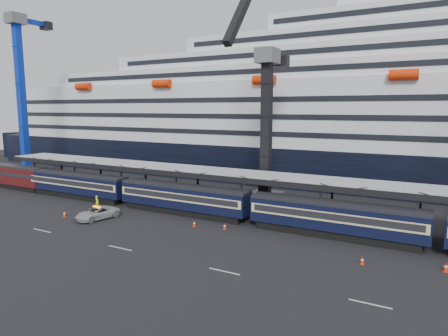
{
  "coord_description": "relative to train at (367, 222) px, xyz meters",
  "views": [
    {
      "loc": [
        1.8,
        -32.68,
        13.96
      ],
      "look_at": [
        -21.77,
        10.0,
        6.64
      ],
      "focal_mm": 32.0,
      "sensor_mm": 36.0,
      "label": 1
    }
  ],
  "objects": [
    {
      "name": "traffic_cone_d",
      "position": [
        0.78,
        -6.55,
        -1.82
      ],
      "size": [
        0.38,
        0.38,
        0.77
      ],
      "color": "red",
      "rests_on": "ground"
    },
    {
      "name": "crane_blue",
      "position": [
        -67.35,
        7.55,
        16.03
      ],
      "size": [
        4.5,
        19.91,
        52.01
      ],
      "color": "#505258",
      "rests_on": "ground"
    },
    {
      "name": "traffic_cone_c",
      "position": [
        -18.87,
        -4.18,
        -1.83
      ],
      "size": [
        0.38,
        0.38,
        0.76
      ],
      "color": "red",
      "rests_on": "ground"
    },
    {
      "name": "traffic_cone_e",
      "position": [
        7.41,
        -4.8,
        -1.77
      ],
      "size": [
        0.44,
        0.44,
        0.87
      ],
      "color": "red",
      "rests_on": "ground"
    },
    {
      "name": "traffic_cone_a",
      "position": [
        -36.0,
        -8.68,
        -1.79
      ],
      "size": [
        0.42,
        0.42,
        0.84
      ],
      "color": "red",
      "rests_on": "ground"
    },
    {
      "name": "canopy",
      "position": [
        4.65,
        4.0,
        3.05
      ],
      "size": [
        130.0,
        6.25,
        5.53
      ],
      "color": "gray",
      "rests_on": "ground"
    },
    {
      "name": "crane_dark_near",
      "position": [
        -15.35,
        8.59,
        9.73
      ],
      "size": [
        4.5,
        17.75,
        35.08
      ],
      "color": "#505258",
      "rests_on": "ground"
    },
    {
      "name": "ground",
      "position": [
        4.65,
        -10.0,
        -2.2
      ],
      "size": [
        260.0,
        260.0,
        0.0
      ],
      "primitive_type": "plane",
      "color": "black",
      "rests_on": "ground"
    },
    {
      "name": "pickup_truck",
      "position": [
        -31.46,
        -7.4,
        -1.43
      ],
      "size": [
        3.59,
        5.94,
        1.54
      ],
      "primitive_type": "imported",
      "rotation": [
        0.0,
        0.0,
        -0.2
      ],
      "color": "#A3A6AA",
      "rests_on": "ground"
    },
    {
      "name": "train",
      "position": [
        0.0,
        0.0,
        0.0
      ],
      "size": [
        133.05,
        3.0,
        4.05
      ],
      "color": "black",
      "rests_on": "ground"
    },
    {
      "name": "cruise_ship",
      "position": [
        3.57,
        35.99,
        10.14
      ],
      "size": [
        214.09,
        28.84,
        34.0
      ],
      "color": "black",
      "rests_on": "ground"
    },
    {
      "name": "worker",
      "position": [
        -35.84,
        -3.24,
        -1.32
      ],
      "size": [
        0.74,
        0.6,
        1.76
      ],
      "primitive_type": "imported",
      "rotation": [
        0.0,
        0.0,
        2.83
      ],
      "color": "#F6FF0D",
      "rests_on": "ground"
    },
    {
      "name": "traffic_cone_b",
      "position": [
        -15.19,
        -3.33,
        -1.83
      ],
      "size": [
        0.37,
        0.37,
        0.75
      ],
      "color": "red",
      "rests_on": "ground"
    }
  ]
}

